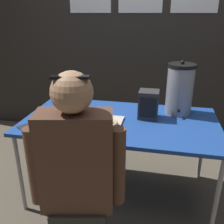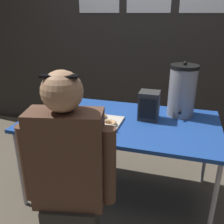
{
  "view_description": "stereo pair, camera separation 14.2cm",
  "coord_description": "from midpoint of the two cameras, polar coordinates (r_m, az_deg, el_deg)",
  "views": [
    {
      "loc": [
        0.31,
        -1.82,
        1.52
      ],
      "look_at": [
        -0.07,
        0.0,
        0.78
      ],
      "focal_mm": 40.0,
      "sensor_mm": 36.0,
      "label": 1
    },
    {
      "loc": [
        0.45,
        -1.78,
        1.52
      ],
      "look_at": [
        -0.07,
        0.0,
        0.78
      ],
      "focal_mm": 40.0,
      "sensor_mm": 36.0,
      "label": 2
    }
  ],
  "objects": [
    {
      "name": "cell_phone",
      "position": [
        2.02,
        -20.44,
        -2.92
      ],
      "size": [
        0.15,
        0.17,
        0.01
      ],
      "rotation": [
        0.0,
        0.0,
        -0.6
      ],
      "color": "#2D334C",
      "rests_on": "folding_table"
    },
    {
      "name": "donut_box",
      "position": [
        1.97,
        -7.65,
        -1.76
      ],
      "size": [
        0.52,
        0.29,
        0.05
      ],
      "rotation": [
        0.0,
        0.0,
        -0.01
      ],
      "color": "beige",
      "rests_on": "folding_table"
    },
    {
      "name": "back_wall",
      "position": [
        3.1,
        4.98,
        18.38
      ],
      "size": [
        6.0,
        0.11,
        2.67
      ],
      "color": "#282623",
      "rests_on": "ground"
    },
    {
      "name": "person_seated",
      "position": [
        1.51,
        -10.69,
        -15.71
      ],
      "size": [
        0.54,
        0.28,
        1.26
      ],
      "rotation": [
        0.0,
        0.0,
        3.35
      ],
      "color": "#33332D",
      "rests_on": "ground"
    },
    {
      "name": "ground_plane",
      "position": [
        2.39,
        -0.11,
        -17.71
      ],
      "size": [
        12.0,
        12.0,
        0.0
      ],
      "primitive_type": "plane",
      "color": "brown"
    },
    {
      "name": "folding_table",
      "position": [
        2.02,
        -0.12,
        -2.8
      ],
      "size": [
        1.54,
        0.83,
        0.72
      ],
      "color": "#1E479E",
      "rests_on": "ground"
    },
    {
      "name": "coffee_urn",
      "position": [
        2.13,
        13.4,
        5.08
      ],
      "size": [
        0.22,
        0.25,
        0.45
      ],
      "color": "#939399",
      "rests_on": "folding_table"
    },
    {
      "name": "space_heater",
      "position": [
        2.02,
        6.34,
        1.69
      ],
      "size": [
        0.16,
        0.15,
        0.23
      ],
      "color": "#333333",
      "rests_on": "folding_table"
    }
  ]
}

